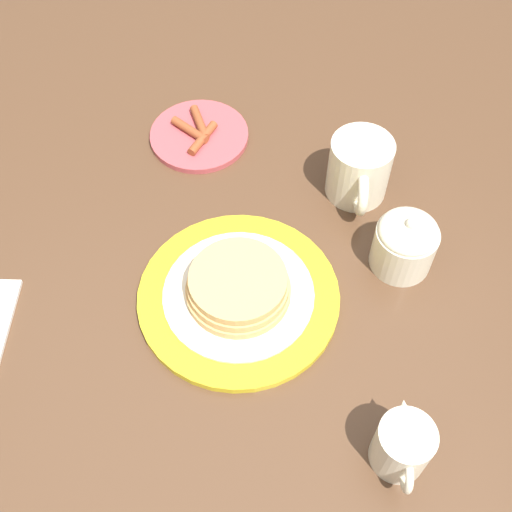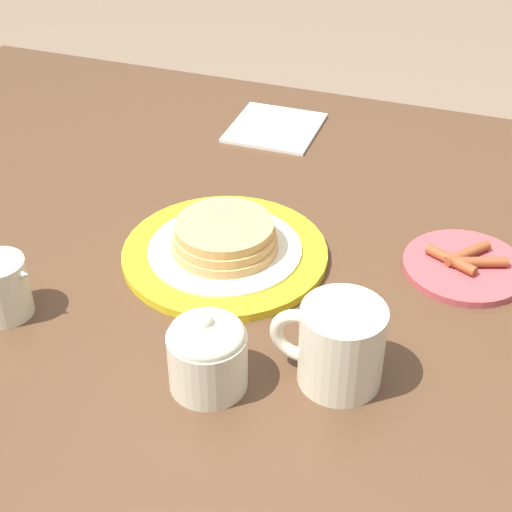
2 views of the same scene
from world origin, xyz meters
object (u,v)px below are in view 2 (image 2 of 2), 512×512
creamer_pitcher (2,286)px  sugar_bowl (207,353)px  pancake_plate (225,246)px  side_plate_bacon (465,266)px  napkin (275,128)px  coffee_mug (338,344)px

creamer_pitcher → sugar_bowl: 0.28m
pancake_plate → side_plate_bacon: (-0.31, -0.08, -0.01)m
pancake_plate → napkin: bearing=-81.5°
creamer_pitcher → napkin: 0.60m
pancake_plate → creamer_pitcher: (0.21, 0.20, 0.02)m
pancake_plate → side_plate_bacon: bearing=-165.3°
side_plate_bacon → napkin: (0.37, -0.30, -0.00)m
coffee_mug → creamer_pitcher: bearing=3.7°
napkin → creamer_pitcher: bearing=75.2°
side_plate_bacon → sugar_bowl: size_ratio=1.66×
pancake_plate → sugar_bowl: 0.24m
coffee_mug → creamer_pitcher: coffee_mug is taller
pancake_plate → coffee_mug: size_ratio=2.16×
side_plate_bacon → napkin: bearing=-39.6°
coffee_mug → sugar_bowl: (0.13, 0.06, -0.00)m
pancake_plate → side_plate_bacon: 0.32m
creamer_pitcher → pancake_plate: bearing=-136.8°
side_plate_bacon → sugar_bowl: (0.24, 0.31, 0.04)m
pancake_plate → napkin: size_ratio=1.76×
pancake_plate → sugar_bowl: bearing=107.1°
pancake_plate → side_plate_bacon: size_ratio=1.71×
pancake_plate → coffee_mug: 0.27m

